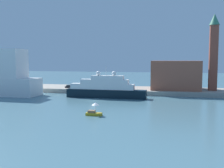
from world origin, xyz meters
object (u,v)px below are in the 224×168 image
Objects in this scene: harbor_building at (176,75)px; bell_tower at (214,49)px; parked_car at (70,87)px; small_motorboat at (94,111)px; large_yacht at (105,89)px; person_figure at (80,86)px; mooring_bollard at (119,89)px.

harbor_building is 17.09m from bell_tower.
parked_car is (-57.18, -3.92, -15.23)m from bell_tower.
bell_tower reaches higher than harbor_building.
small_motorboat is 60.06m from bell_tower.
large_yacht is 30.43m from small_motorboat.
person_figure reaches higher than parked_car.
large_yacht is 20.33m from person_figure.
person_figure is (4.39, 0.51, 0.28)m from parked_car.
mooring_bollard is at bearing -168.49° from bell_tower.
bell_tower reaches higher than person_figure.
bell_tower is at bearing -6.17° from harbor_building.
large_yacht reaches higher than person_figure.
mooring_bollard is (17.50, -3.78, -0.49)m from person_figure.
small_motorboat reaches higher than mooring_bollard.
mooring_bollard is (-21.55, -8.67, -5.39)m from harbor_building.
harbor_building is 23.84m from mooring_bollard.
bell_tower is 7.51× the size of parked_car.
large_yacht is at bearing 99.93° from small_motorboat.
small_motorboat is 6.06× the size of mooring_bollard.
mooring_bollard is at bearing -12.19° from person_figure.
parked_car reaches higher than mooring_bollard.
bell_tower is (38.23, 17.57, 14.20)m from large_yacht.
harbor_building reaches higher than parked_car.
small_motorboat is 0.13× the size of bell_tower.
harbor_building reaches higher than mooring_bollard.
mooring_bollard is at bearing -158.08° from harbor_building.
parked_car is at bearing -176.08° from bell_tower.
large_yacht is at bearing -35.76° from parked_car.
large_yacht is 0.98× the size of bell_tower.
small_motorboat is 52.97m from harbor_building.
large_yacht reaches higher than small_motorboat.
bell_tower is 54.98m from person_figure.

